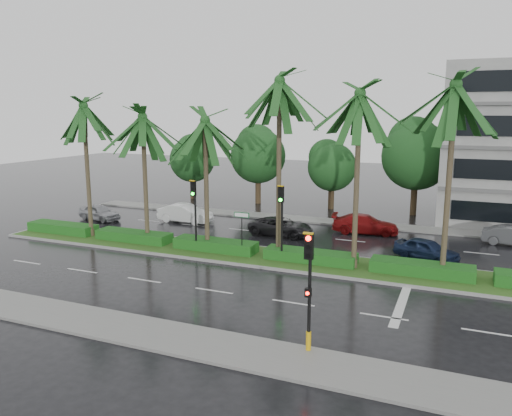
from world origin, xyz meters
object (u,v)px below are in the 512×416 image
at_px(car_darkgrey, 281,226).
at_px(car_silver, 99,212).
at_px(signal_median_left, 194,205).
at_px(street_sign, 242,223).
at_px(car_white, 185,213).
at_px(car_red, 365,224).
at_px(signal_near, 309,287).
at_px(car_blue, 427,250).

bearing_deg(car_darkgrey, car_silver, 94.57).
distance_m(signal_median_left, car_darkgrey, 7.49).
relative_size(street_sign, car_white, 0.60).
bearing_deg(car_red, car_silver, 92.75).
bearing_deg(car_red, signal_median_left, 129.46).
bearing_deg(car_darkgrey, signal_median_left, 154.22).
height_order(signal_median_left, street_sign, signal_median_left).
bearing_deg(signal_near, car_darkgrey, 112.96).
height_order(car_darkgrey, car_blue, car_blue).
relative_size(car_red, car_blue, 1.24).
xyz_separation_m(signal_near, car_silver, (-21.75, 15.12, -1.87)).
bearing_deg(car_darkgrey, car_blue, -102.63).
relative_size(signal_median_left, street_sign, 1.68).
bearing_deg(car_silver, street_sign, -98.33).
xyz_separation_m(signal_median_left, car_blue, (13.00, 3.94, -2.37)).
bearing_deg(street_sign, signal_near, -54.66).
height_order(street_sign, car_darkgrey, street_sign).
distance_m(signal_near, car_blue, 14.08).
distance_m(signal_near, street_sign, 12.11).
bearing_deg(car_white, signal_near, -137.68).
distance_m(street_sign, car_red, 10.64).
xyz_separation_m(signal_median_left, car_silver, (-11.75, 5.43, -2.37)).
bearing_deg(car_silver, signal_median_left, -103.55).
xyz_separation_m(car_silver, car_darkgrey, (14.96, 0.90, -0.01)).
relative_size(signal_near, signal_median_left, 1.00).
distance_m(signal_near, car_darkgrey, 17.50).
bearing_deg(car_silver, car_red, -68.27).
relative_size(signal_near, street_sign, 1.68).
xyz_separation_m(signal_near, signal_median_left, (-10.00, 9.69, 0.49)).
relative_size(signal_median_left, car_silver, 1.18).
bearing_deg(car_blue, car_silver, 108.89).
bearing_deg(street_sign, car_silver, 160.41).
bearing_deg(car_blue, signal_near, -170.07).
bearing_deg(car_blue, street_sign, 132.92).
xyz_separation_m(signal_near, car_white, (-15.05, 17.05, -1.79)).
height_order(signal_near, car_blue, signal_near).
bearing_deg(signal_median_left, signal_near, -44.09).
relative_size(car_silver, car_blue, 1.00).
height_order(car_white, car_red, car_white).
distance_m(car_silver, car_blue, 24.79).
relative_size(car_silver, car_darkgrey, 0.83).
bearing_deg(signal_median_left, car_red, 47.18).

